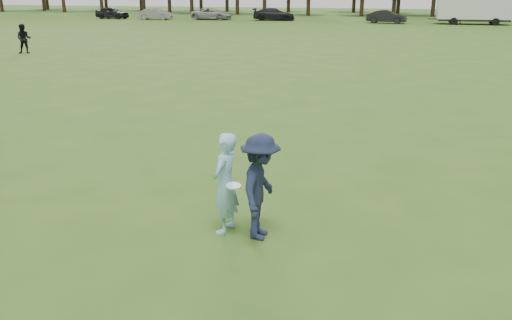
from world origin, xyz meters
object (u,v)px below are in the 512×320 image
object	(u,v)px
car_b	(155,14)
car_f	(387,17)
defender	(260,187)
player_far_a	(24,39)
car_d	(274,14)
car_a	(112,13)
cargo_trailer	(475,8)
thrower	(225,183)
car_c	(212,14)
player_far_d	(459,17)

from	to	relation	value
car_b	car_f	xyz separation A→B (m)	(29.12, 0.01, 0.04)
defender	player_far_a	bearing A→B (deg)	43.62
car_d	player_far_a	bearing A→B (deg)	160.41
car_a	car_b	distance (m)	6.33
cargo_trailer	player_far_a	bearing A→B (deg)	-131.75
thrower	car_b	distance (m)	64.30
player_far_a	car_c	bearing A→B (deg)	63.89
player_far_d	car_c	size ratio (longest dim) A/B	0.29
player_far_d	car_a	xyz separation A→B (m)	(-43.49, 0.01, 0.00)
player_far_a	cargo_trailer	bearing A→B (deg)	23.06
defender	car_b	world-z (taller)	defender
thrower	car_a	size ratio (longest dim) A/B	0.42
car_a	car_d	size ratio (longest dim) A/B	0.85
cargo_trailer	thrower	bearing A→B (deg)	-101.05
car_b	cargo_trailer	bearing A→B (deg)	-94.93
thrower	player_far_a	bearing A→B (deg)	-129.15
defender	car_f	xyz separation A→B (m)	(1.19, 58.33, -0.21)
car_a	car_d	xyz separation A→B (m)	(21.55, 1.59, -0.00)
thrower	player_far_a	world-z (taller)	player_far_a
player_far_d	car_b	xyz separation A→B (m)	(-37.17, -0.37, -0.05)
cargo_trailer	car_b	bearing A→B (deg)	-179.36
thrower	car_f	size ratio (longest dim) A/B	0.41
car_c	car_a	bearing A→B (deg)	96.56
defender	car_c	world-z (taller)	defender
car_b	player_far_d	bearing A→B (deg)	-95.00
player_far_a	car_d	xyz separation A→B (m)	(8.66, 37.54, -0.19)
player_far_d	car_d	size ratio (longest dim) A/B	0.29
thrower	car_a	xyz separation A→B (m)	(-33.58, 58.61, -0.17)
player_far_a	car_d	distance (m)	38.53
car_b	cargo_trailer	size ratio (longest dim) A/B	0.48
player_far_d	car_f	bearing A→B (deg)	-170.71
car_d	car_f	world-z (taller)	car_d
car_a	car_f	distance (m)	35.44
player_far_a	car_a	distance (m)	38.19
car_a	car_d	bearing A→B (deg)	-78.86
thrower	defender	bearing A→B (deg)	91.35
player_far_a	player_far_d	distance (m)	47.20
player_far_a	player_far_d	world-z (taller)	player_far_a
car_b	car_f	bearing A→B (deg)	-95.55
defender	player_far_a	size ratio (longest dim) A/B	1.01
car_a	car_c	distance (m)	13.54
car_b	car_f	world-z (taller)	car_f
car_a	car_c	xyz separation A→B (m)	(13.48, 1.18, -0.03)
cargo_trailer	car_c	bearing A→B (deg)	177.97
player_far_a	player_far_d	xyz separation A→B (m)	(30.60, 35.94, -0.19)
player_far_a	cargo_trailer	size ratio (longest dim) A/B	0.21
thrower	defender	xyz separation A→B (m)	(0.67, -0.08, 0.02)
defender	cargo_trailer	bearing A→B (deg)	-9.98
defender	car_f	distance (m)	58.34
defender	cargo_trailer	distance (m)	59.74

